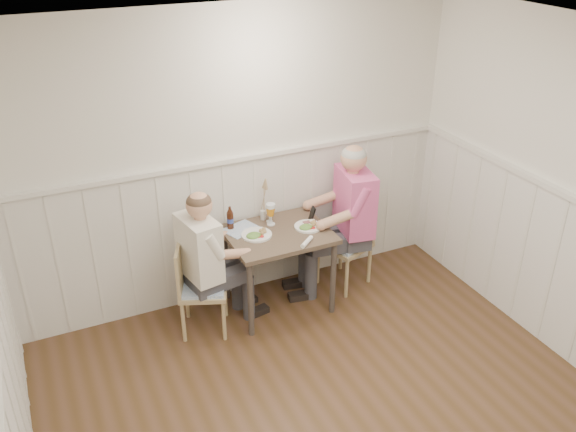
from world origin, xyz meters
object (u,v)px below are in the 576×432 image
object	(u,v)px
chair_right	(348,238)
diner_cream	(205,273)
man_in_pink	(349,229)
grass_vase	(263,201)
dining_table	(278,243)
beer_bottle	(230,219)
chair_left	(197,285)

from	to	relation	value
chair_right	diner_cream	xyz separation A→B (m)	(-1.44, -0.14, 0.08)
man_in_pink	grass_vase	world-z (taller)	man_in_pink
chair_right	grass_vase	distance (m)	0.93
dining_table	chair_right	size ratio (longest dim) A/B	1.01
dining_table	grass_vase	distance (m)	0.40
chair_right	beer_bottle	xyz separation A→B (m)	(-1.11, 0.14, 0.38)
chair_right	chair_left	size ratio (longest dim) A/B	1.05
diner_cream	grass_vase	xyz separation A→B (m)	(0.65, 0.32, 0.39)
dining_table	chair_left	bearing A→B (deg)	-177.48
grass_vase	chair_right	bearing A→B (deg)	-13.25
man_in_pink	diner_cream	bearing A→B (deg)	-177.35
chair_right	grass_vase	size ratio (longest dim) A/B	2.11
dining_table	grass_vase	size ratio (longest dim) A/B	2.14
diner_cream	grass_vase	distance (m)	0.83
chair_left	grass_vase	world-z (taller)	grass_vase
chair_left	man_in_pink	xyz separation A→B (m)	(1.47, 0.05, 0.16)
dining_table	beer_bottle	distance (m)	0.46
chair_right	diner_cream	distance (m)	1.45
chair_left	grass_vase	distance (m)	0.93
chair_left	diner_cream	world-z (taller)	diner_cream
chair_right	grass_vase	bearing A→B (deg)	166.75
chair_right	man_in_pink	bearing A→B (deg)	-122.75
dining_table	diner_cream	world-z (taller)	diner_cream
man_in_pink	grass_vase	distance (m)	0.85
dining_table	chair_left	distance (m)	0.78
beer_bottle	man_in_pink	bearing A→B (deg)	-11.51
diner_cream	chair_right	bearing A→B (deg)	5.47
chair_left	chair_right	bearing A→B (deg)	4.67
chair_right	beer_bottle	distance (m)	1.18
chair_right	diner_cream	size ratio (longest dim) A/B	0.66
chair_left	man_in_pink	bearing A→B (deg)	1.97
chair_left	beer_bottle	bearing A→B (deg)	33.02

